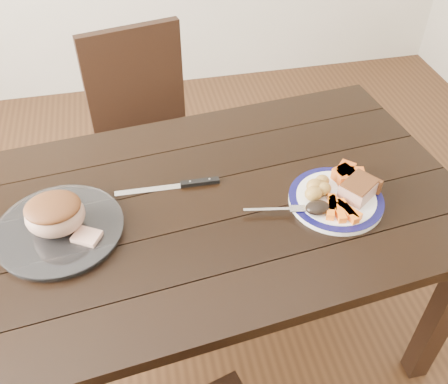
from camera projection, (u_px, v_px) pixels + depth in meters
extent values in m
plane|color=#472B16|center=(203.00, 339.00, 1.98)|extent=(4.00, 4.00, 0.00)
cube|color=black|center=(196.00, 209.00, 1.48)|extent=(1.69, 1.07, 0.04)
cube|color=black|center=(441.00, 315.00, 1.65)|extent=(0.07, 0.07, 0.71)
cube|color=black|center=(335.00, 176.00, 2.16)|extent=(0.07, 0.07, 0.71)
cube|color=black|center=(155.00, 153.00, 2.13)|extent=(0.50, 0.50, 0.04)
cube|color=black|center=(134.00, 80.00, 2.09)|extent=(0.42, 0.13, 0.46)
cube|color=black|center=(183.00, 161.00, 2.46)|extent=(0.04, 0.04, 0.43)
cube|color=black|center=(212.00, 207.00, 2.22)|extent=(0.04, 0.04, 0.43)
cube|color=black|center=(111.00, 181.00, 2.35)|extent=(0.04, 0.04, 0.43)
cube|color=black|center=(134.00, 232.00, 2.11)|extent=(0.04, 0.04, 0.43)
cylinder|color=white|center=(336.00, 200.00, 1.47)|extent=(0.28, 0.28, 0.02)
torus|color=#0E0C40|center=(336.00, 198.00, 1.47)|extent=(0.28, 0.28, 0.02)
cylinder|color=white|center=(60.00, 231.00, 1.38)|extent=(0.34, 0.34, 0.02)
cube|color=tan|center=(358.00, 189.00, 1.45)|extent=(0.13, 0.12, 0.04)
ellipsoid|color=gold|center=(323.00, 189.00, 1.46)|extent=(0.05, 0.04, 0.04)
ellipsoid|color=gold|center=(322.00, 181.00, 1.49)|extent=(0.04, 0.04, 0.04)
ellipsoid|color=gold|center=(315.00, 186.00, 1.47)|extent=(0.05, 0.05, 0.04)
ellipsoid|color=gold|center=(313.00, 194.00, 1.44)|extent=(0.05, 0.05, 0.04)
cube|color=orange|center=(332.00, 204.00, 1.43)|extent=(0.04, 0.07, 0.02)
cube|color=orange|center=(340.00, 212.00, 1.40)|extent=(0.03, 0.07, 0.02)
cube|color=orange|center=(350.00, 212.00, 1.40)|extent=(0.05, 0.07, 0.02)
cube|color=orange|center=(350.00, 214.00, 1.40)|extent=(0.03, 0.07, 0.02)
cube|color=orange|center=(339.00, 204.00, 1.43)|extent=(0.05, 0.07, 0.02)
cube|color=orange|center=(345.00, 209.00, 1.41)|extent=(0.03, 0.07, 0.02)
cube|color=orange|center=(331.00, 210.00, 1.41)|extent=(0.05, 0.07, 0.02)
cube|color=orange|center=(346.00, 178.00, 1.50)|extent=(0.06, 0.05, 0.04)
cube|color=orange|center=(343.00, 174.00, 1.51)|extent=(0.07, 0.06, 0.04)
cube|color=orange|center=(345.00, 171.00, 1.52)|extent=(0.07, 0.07, 0.04)
cube|color=orange|center=(354.00, 176.00, 1.50)|extent=(0.06, 0.06, 0.04)
ellipsoid|color=black|center=(318.00, 208.00, 1.41)|extent=(0.07, 0.05, 0.03)
cube|color=silver|center=(268.00, 210.00, 1.42)|extent=(0.14, 0.03, 0.00)
cube|color=silver|center=(297.00, 209.00, 1.43)|extent=(0.05, 0.03, 0.00)
ellipsoid|color=tan|center=(55.00, 216.00, 1.34)|extent=(0.16, 0.14, 0.10)
cube|color=tan|center=(87.00, 237.00, 1.34)|extent=(0.09, 0.08, 0.02)
cube|color=silver|center=(148.00, 190.00, 1.51)|extent=(0.20, 0.03, 0.00)
cube|color=black|center=(200.00, 182.00, 1.53)|extent=(0.12, 0.02, 0.01)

